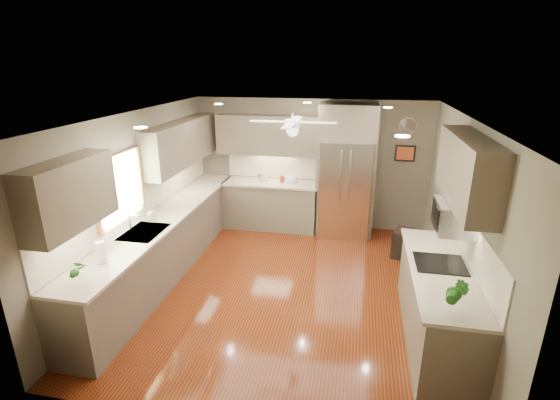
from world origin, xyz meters
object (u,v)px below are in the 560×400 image
(potted_plant_right, at_px, (457,293))
(paper_towel, at_px, (101,252))
(canister_d, at_px, (282,179))
(soap_bottle, at_px, (151,214))
(canister_c, at_px, (265,177))
(refrigerator, at_px, (346,174))
(bowl, at_px, (292,182))
(stool, at_px, (406,244))
(microwave, at_px, (454,217))
(canister_b, at_px, (260,178))
(potted_plant_left, at_px, (75,269))

(potted_plant_right, relative_size, paper_towel, 1.20)
(canister_d, distance_m, soap_bottle, 2.74)
(canister_c, height_order, refrigerator, refrigerator)
(bowl, bearing_deg, paper_towel, -114.13)
(canister_c, relative_size, stool, 0.33)
(canister_c, bearing_deg, refrigerator, -2.76)
(canister_c, xyz_separation_m, potted_plant_right, (2.76, -3.84, 0.08))
(microwave, xyz_separation_m, stool, (-0.23, 1.90, -1.24))
(refrigerator, bearing_deg, stool, -36.67)
(stool, bearing_deg, canister_b, 162.47)
(canister_c, distance_m, canister_d, 0.35)
(bowl, height_order, paper_towel, paper_towel)
(paper_towel, bearing_deg, canister_b, 74.77)
(potted_plant_left, bearing_deg, microwave, 18.10)
(canister_d, xyz_separation_m, soap_bottle, (-1.54, -2.27, 0.02))
(soap_bottle, distance_m, potted_plant_right, 4.25)
(soap_bottle, xyz_separation_m, stool, (3.84, 1.40, -0.79))
(canister_b, relative_size, canister_d, 1.21)
(potted_plant_left, xyz_separation_m, potted_plant_right, (3.85, 0.25, 0.02))
(canister_d, xyz_separation_m, paper_towel, (-1.43, -3.64, 0.08))
(canister_d, distance_m, refrigerator, 1.23)
(soap_bottle, bearing_deg, refrigerator, 38.74)
(microwave, height_order, stool, microwave)
(potted_plant_left, height_order, stool, potted_plant_left)
(microwave, relative_size, stool, 1.07)
(soap_bottle, height_order, microwave, microwave)
(soap_bottle, distance_m, microwave, 4.13)
(refrigerator, bearing_deg, paper_towel, -126.40)
(soap_bottle, bearing_deg, potted_plant_right, -21.51)
(soap_bottle, relative_size, bowl, 0.70)
(microwave, bearing_deg, canister_d, 132.53)
(soap_bottle, height_order, potted_plant_left, potted_plant_left)
(microwave, xyz_separation_m, paper_towel, (-3.97, -0.88, -0.40))
(potted_plant_left, height_order, microwave, microwave)
(potted_plant_right, xyz_separation_m, stool, (-0.11, 2.95, -0.87))
(potted_plant_left, bearing_deg, stool, 40.46)
(canister_b, height_order, bowl, canister_b)
(canister_b, relative_size, stool, 0.30)
(canister_d, height_order, stool, canister_d)
(stool, bearing_deg, canister_c, 161.49)
(refrigerator, bearing_deg, canister_d, 177.15)
(canister_c, relative_size, paper_towel, 0.61)
(canister_c, bearing_deg, soap_bottle, -117.57)
(canister_b, relative_size, soap_bottle, 0.90)
(potted_plant_right, bearing_deg, canister_c, 125.68)
(stool, bearing_deg, bowl, 158.16)
(bowl, distance_m, paper_towel, 3.97)
(canister_b, bearing_deg, paper_towel, -105.23)
(canister_c, xyz_separation_m, stool, (2.65, -0.89, -0.79))
(canister_c, distance_m, bowl, 0.54)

